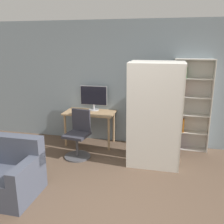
{
  "coord_description": "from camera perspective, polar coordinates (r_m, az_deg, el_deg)",
  "views": [
    {
      "loc": [
        0.71,
        -2.55,
        2.21
      ],
      "look_at": [
        -0.23,
        1.55,
        1.05
      ],
      "focal_mm": 40.0,
      "sensor_mm": 36.0,
      "label": 1
    }
  ],
  "objects": [
    {
      "name": "desk",
      "position": [
        5.57,
        -5.1,
        -1.09
      ],
      "size": [
        1.11,
        0.61,
        0.75
      ],
      "color": "tan",
      "rests_on": "ground"
    },
    {
      "name": "bookshelf",
      "position": [
        5.45,
        16.64,
        1.13
      ],
      "size": [
        0.78,
        0.25,
        1.92
      ],
      "color": "beige",
      "rests_on": "ground"
    },
    {
      "name": "office_chair",
      "position": [
        5.05,
        -7.73,
        -5.93
      ],
      "size": [
        0.52,
        0.52,
        0.94
      ],
      "color": "#4C4C51",
      "rests_on": "ground"
    },
    {
      "name": "wall_back",
      "position": [
        5.52,
        5.42,
        6.37
      ],
      "size": [
        8.0,
        0.06,
        2.7
      ],
      "color": "gray",
      "rests_on": "ground"
    },
    {
      "name": "monitor",
      "position": [
        5.61,
        -4.22,
        3.47
      ],
      "size": [
        0.61,
        0.23,
        0.55
      ],
      "color": "#B7B7BC",
      "rests_on": "desk"
    },
    {
      "name": "armchair",
      "position": [
        4.13,
        -22.39,
        -13.09
      ],
      "size": [
        0.85,
        0.8,
        0.85
      ],
      "color": "#474C5B",
      "rests_on": "ground"
    },
    {
      "name": "mattress_far",
      "position": [
        4.76,
        10.01,
        -0.08
      ],
      "size": [
        0.94,
        0.31,
        1.92
      ],
      "color": "silver",
      "rests_on": "ground"
    },
    {
      "name": "mattress_near",
      "position": [
        4.38,
        9.71,
        -1.42
      ],
      "size": [
        0.94,
        0.34,
        1.92
      ],
      "color": "silver",
      "rests_on": "ground"
    }
  ]
}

